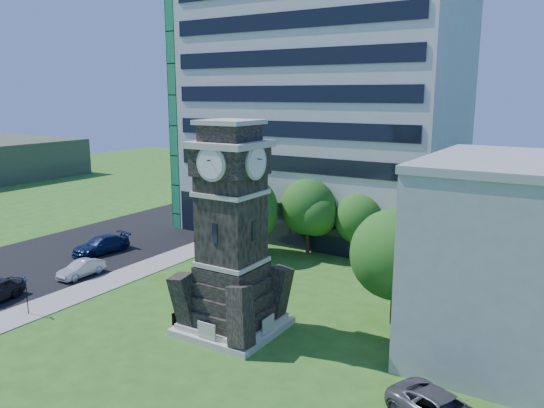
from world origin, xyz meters
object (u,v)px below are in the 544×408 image
Objects in this scene: clock_tower at (232,243)px; street_sign at (26,291)px; car_street_north at (101,245)px; park_bench at (188,319)px; car_street_mid at (81,269)px.

street_sign is at bearing -157.64° from clock_tower.
clock_tower is at bearing 39.30° from street_sign.
car_street_north is 2.68× the size of park_bench.
clock_tower is 6.42× the size of park_bench.
street_sign reaches higher than park_bench.
clock_tower is 5.49m from park_bench.
park_bench is 10.52m from street_sign.
clock_tower is at bearing -10.75° from car_street_north.
car_street_north reaches higher than park_bench.
park_bench is (16.25, -7.53, -0.22)m from car_street_north.
street_sign is (-9.72, -3.87, 1.05)m from park_bench.
car_street_north is 2.04× the size of street_sign.
car_street_mid is 7.20m from street_sign.
car_street_north reaches higher than car_street_mid.
street_sign is at bearing -65.08° from car_street_mid.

